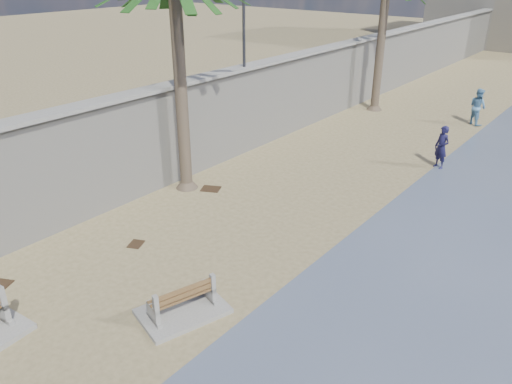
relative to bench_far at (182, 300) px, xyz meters
The scene contains 8 objects.
ground_plane 2.82m from the bench_far, 105.54° to the right, with size 140.00×140.00×0.00m, color #907F58.
seawall 18.36m from the bench_far, 108.96° to the left, with size 0.45×70.00×3.50m, color gray.
wall_cap 18.58m from the bench_far, 108.96° to the left, with size 0.80×70.00×0.12m, color gray.
bench_far is the anchor object (origin of this frame).
person_a 12.76m from the bench_far, 83.74° to the left, with size 0.71×0.48×1.97m, color #161439.
person_b 19.56m from the bench_far, 87.95° to the left, with size 0.97×0.75×2.01m, color #5281AA.
debris_c 6.98m from the bench_far, 127.96° to the left, with size 0.66×0.53×0.03m, color #382616.
debris_d 3.60m from the bench_far, 158.48° to the left, with size 0.47×0.37×0.03m, color #382616.
Camera 1 is at (7.95, -3.59, 7.51)m, focal length 35.00 mm.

